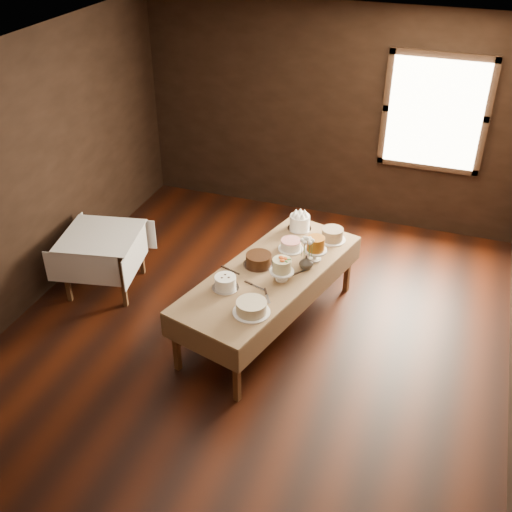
# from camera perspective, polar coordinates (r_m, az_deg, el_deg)

# --- Properties ---
(floor) EXTENTS (5.00, 6.00, 0.01)m
(floor) POSITION_cam_1_polar(r_m,az_deg,el_deg) (6.36, -0.61, -8.15)
(floor) COLOR black
(floor) RESTS_ON ground
(ceiling) EXTENTS (5.00, 6.00, 0.01)m
(ceiling) POSITION_cam_1_polar(r_m,az_deg,el_deg) (5.00, -0.81, 16.92)
(ceiling) COLOR beige
(ceiling) RESTS_ON wall_back
(wall_back) EXTENTS (5.00, 0.02, 2.80)m
(wall_back) POSITION_cam_1_polar(r_m,az_deg,el_deg) (8.18, 6.78, 12.73)
(wall_back) COLOR black
(wall_back) RESTS_ON ground
(wall_front) EXTENTS (5.00, 0.02, 2.80)m
(wall_front) POSITION_cam_1_polar(r_m,az_deg,el_deg) (3.57, -18.79, -20.46)
(wall_front) COLOR black
(wall_front) RESTS_ON ground
(wall_left) EXTENTS (0.02, 6.00, 2.80)m
(wall_left) POSITION_cam_1_polar(r_m,az_deg,el_deg) (6.74, -21.18, 6.22)
(wall_left) COLOR black
(wall_left) RESTS_ON ground
(window) EXTENTS (1.10, 0.05, 1.30)m
(window) POSITION_cam_1_polar(r_m,az_deg,el_deg) (7.89, 16.18, 12.47)
(window) COLOR #FFEABF
(window) RESTS_ON wall_back
(display_table) EXTENTS (1.45, 2.41, 0.70)m
(display_table) POSITION_cam_1_polar(r_m,az_deg,el_deg) (6.20, 1.27, -1.84)
(display_table) COLOR #4F311B
(display_table) RESTS_ON ground
(side_table) EXTENTS (0.97, 0.97, 0.69)m
(side_table) POSITION_cam_1_polar(r_m,az_deg,el_deg) (7.04, -14.10, 1.36)
(side_table) COLOR #4F311B
(side_table) RESTS_ON ground
(cake_meringue) EXTENTS (0.30, 0.30, 0.17)m
(cake_meringue) POSITION_cam_1_polar(r_m,az_deg,el_deg) (6.87, 4.05, 3.09)
(cake_meringue) COLOR silver
(cake_meringue) RESTS_ON display_table
(cake_speckled) EXTENTS (0.32, 0.32, 0.14)m
(cake_speckled) POSITION_cam_1_polar(r_m,az_deg,el_deg) (6.70, 7.06, 1.95)
(cake_speckled) COLOR white
(cake_speckled) RESTS_ON display_table
(cake_lattice) EXTENTS (0.29, 0.29, 0.10)m
(cake_lattice) POSITION_cam_1_polar(r_m,az_deg,el_deg) (6.51, 3.23, 0.99)
(cake_lattice) COLOR white
(cake_lattice) RESTS_ON display_table
(cake_caramel) EXTENTS (0.25, 0.25, 0.28)m
(cake_caramel) POSITION_cam_1_polar(r_m,az_deg,el_deg) (6.32, 5.49, 0.55)
(cake_caramel) COLOR white
(cake_caramel) RESTS_ON display_table
(cake_chocolate) EXTENTS (0.36, 0.36, 0.12)m
(cake_chocolate) POSITION_cam_1_polar(r_m,az_deg,el_deg) (6.24, 0.25, -0.39)
(cake_chocolate) COLOR silver
(cake_chocolate) RESTS_ON display_table
(cake_flowers) EXTENTS (0.25, 0.25, 0.25)m
(cake_flowers) POSITION_cam_1_polar(r_m,az_deg,el_deg) (6.00, 2.39, -1.36)
(cake_flowers) COLOR white
(cake_flowers) RESTS_ON display_table
(cake_swirl) EXTENTS (0.29, 0.29, 0.13)m
(cake_swirl) POSITION_cam_1_polar(r_m,az_deg,el_deg) (5.91, -2.84, -2.50)
(cake_swirl) COLOR silver
(cake_swirl) RESTS_ON display_table
(cake_cream) EXTENTS (0.34, 0.34, 0.12)m
(cake_cream) POSITION_cam_1_polar(r_m,az_deg,el_deg) (5.60, -0.42, -4.78)
(cake_cream) COLOR white
(cake_cream) RESTS_ON display_table
(cake_server_a) EXTENTS (0.24, 0.10, 0.01)m
(cake_server_a) POSITION_cam_1_polar(r_m,az_deg,el_deg) (5.94, 0.23, -2.91)
(cake_server_a) COLOR silver
(cake_server_a) RESTS_ON display_table
(cake_server_b) EXTENTS (0.14, 0.22, 0.01)m
(cake_server_b) POSITION_cam_1_polar(r_m,az_deg,el_deg) (5.80, 1.10, -3.96)
(cake_server_b) COLOR silver
(cake_server_b) RESTS_ON display_table
(cake_server_c) EXTENTS (0.03, 0.24, 0.01)m
(cake_server_c) POSITION_cam_1_polar(r_m,az_deg,el_deg) (6.36, 2.06, -0.28)
(cake_server_c) COLOR silver
(cake_server_c) RESTS_ON display_table
(cake_server_d) EXTENTS (0.16, 0.21, 0.01)m
(cake_server_d) POSITION_cam_1_polar(r_m,az_deg,el_deg) (6.21, 4.59, -1.30)
(cake_server_d) COLOR silver
(cake_server_d) RESTS_ON display_table
(cake_server_e) EXTENTS (0.23, 0.10, 0.01)m
(cake_server_e) POSITION_cam_1_polar(r_m,az_deg,el_deg) (6.16, -2.07, -1.47)
(cake_server_e) COLOR silver
(cake_server_e) RESTS_ON display_table
(flower_vase) EXTENTS (0.19, 0.19, 0.15)m
(flower_vase) POSITION_cam_1_polar(r_m,az_deg,el_deg) (6.20, 4.65, -0.59)
(flower_vase) COLOR #2D2823
(flower_vase) RESTS_ON display_table
(flower_bouquet) EXTENTS (0.14, 0.14, 0.20)m
(flower_bouquet) POSITION_cam_1_polar(r_m,az_deg,el_deg) (6.09, 4.73, 0.93)
(flower_bouquet) COLOR white
(flower_bouquet) RESTS_ON flower_vase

